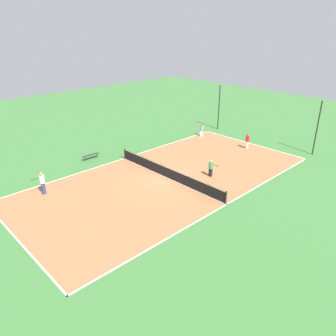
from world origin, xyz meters
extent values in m
plane|color=#3D7538|center=(0.00, 0.00, 0.00)|extent=(80.00, 80.00, 0.00)
cube|color=#AD6B42|center=(0.00, 0.00, 0.01)|extent=(11.84, 24.17, 0.02)
cube|color=white|center=(-5.87, 0.00, 0.02)|extent=(0.10, 24.17, 0.00)
cube|color=white|center=(5.87, 0.00, 0.02)|extent=(0.10, 24.17, 0.00)
cube|color=white|center=(0.00, -12.04, 0.02)|extent=(11.84, 0.10, 0.00)
cube|color=white|center=(0.00, 12.04, 0.02)|extent=(11.84, 0.10, 0.00)
cube|color=white|center=(0.00, 0.00, 0.02)|extent=(11.84, 0.10, 0.00)
cylinder|color=black|center=(-5.77, 0.00, 0.51)|extent=(0.10, 0.10, 0.98)
cylinder|color=black|center=(5.77, 0.00, 0.51)|extent=(0.10, 0.10, 0.98)
cube|color=black|center=(0.00, 0.00, 0.49)|extent=(11.54, 0.03, 0.93)
cube|color=white|center=(0.00, 0.00, 0.92)|extent=(11.54, 0.04, 0.06)
cube|color=#333338|center=(-7.84, -2.31, 0.43)|extent=(0.36, 1.63, 0.04)
cylinder|color=#4C4C51|center=(-7.84, -2.98, 0.21)|extent=(0.08, 0.08, 0.41)
cylinder|color=#4C4C51|center=(-7.84, -1.65, 0.21)|extent=(0.08, 0.08, 0.41)
cube|color=black|center=(2.17, 2.72, 0.38)|extent=(0.27, 0.23, 0.71)
cylinder|color=green|center=(2.17, 2.72, 0.98)|extent=(0.40, 0.40, 0.50)
sphere|color=tan|center=(2.17, 2.72, 1.34)|extent=(0.21, 0.21, 0.21)
cylinder|color=#262626|center=(2.49, 2.75, 1.11)|extent=(0.28, 0.06, 0.03)
torus|color=black|center=(2.77, 2.78, 1.11)|extent=(0.34, 0.34, 0.02)
cube|color=navy|center=(-4.32, -8.43, 0.46)|extent=(0.22, 0.27, 0.88)
cylinder|color=white|center=(-4.32, -8.43, 1.21)|extent=(0.39, 0.39, 0.62)
sphere|color=#A87A56|center=(-4.32, -8.43, 1.66)|extent=(0.26, 0.26, 0.26)
cylinder|color=#262626|center=(-4.35, -8.75, 1.37)|extent=(0.05, 0.28, 0.03)
torus|color=black|center=(-4.37, -9.03, 1.37)|extent=(0.33, 0.33, 0.02)
cube|color=white|center=(0.49, 10.45, 0.40)|extent=(0.32, 0.32, 0.76)
cylinder|color=red|center=(0.49, 10.45, 1.04)|extent=(0.51, 0.51, 0.53)
sphere|color=brown|center=(0.49, 10.45, 1.42)|extent=(0.23, 0.23, 0.23)
cube|color=white|center=(-5.27, 10.19, 0.37)|extent=(0.32, 0.31, 0.69)
cylinder|color=gray|center=(-5.27, 10.19, 0.96)|extent=(0.51, 0.51, 0.49)
sphere|color=brown|center=(-5.27, 10.19, 1.31)|extent=(0.21, 0.21, 0.21)
sphere|color=#CCE033|center=(-3.94, -6.58, 0.06)|extent=(0.07, 0.07, 0.07)
sphere|color=#CCE033|center=(2.68, -8.55, 0.06)|extent=(0.07, 0.07, 0.07)
sphere|color=#CCE033|center=(-2.50, -7.83, 0.06)|extent=(0.07, 0.07, 0.07)
cylinder|color=black|center=(-5.74, 13.68, 2.57)|extent=(0.12, 0.12, 5.15)
cylinder|color=black|center=(5.74, 13.68, 2.57)|extent=(0.12, 0.12, 5.15)
camera|label=1|loc=(17.26, -16.56, 11.43)|focal=35.00mm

